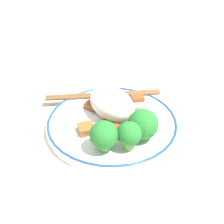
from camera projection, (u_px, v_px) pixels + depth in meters
ground_plane at (112, 127)px, 0.58m from camera, size 3.00×3.00×0.00m
plate at (112, 123)px, 0.58m from camera, size 0.24×0.24×0.02m
rice_mound at (112, 103)px, 0.57m from camera, size 0.10×0.07×0.05m
broccoli_back_left at (104, 135)px, 0.49m from camera, size 0.05×0.05×0.05m
broccoli_back_center at (129, 135)px, 0.49m from camera, size 0.04×0.04×0.05m
broccoli_back_right at (143, 124)px, 0.51m from camera, size 0.05×0.05×0.06m
meat_near_front at (96, 103)px, 0.61m from camera, size 0.04×0.04×0.01m
meat_near_left at (138, 98)px, 0.63m from camera, size 0.03×0.03×0.01m
meat_near_right at (132, 114)px, 0.58m from camera, size 0.04×0.05×0.01m
meat_near_back at (109, 127)px, 0.55m from camera, size 0.04×0.03×0.01m
meat_on_rice_edge at (86, 128)px, 0.54m from camera, size 0.03×0.03×0.01m
meat_mid_left at (117, 95)px, 0.64m from camera, size 0.04×0.04×0.01m
chopsticks at (103, 95)px, 0.64m from camera, size 0.13×0.21×0.01m
drinking_glass at (1, 122)px, 0.52m from camera, size 0.08×0.08×0.09m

